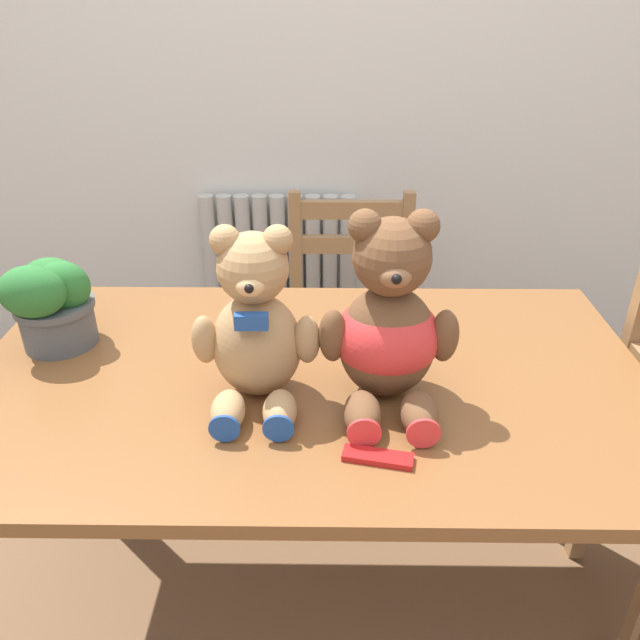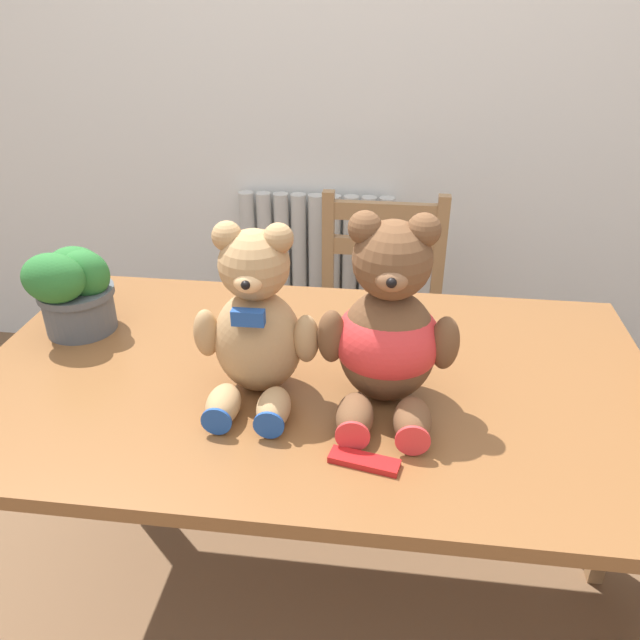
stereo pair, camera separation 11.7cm
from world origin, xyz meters
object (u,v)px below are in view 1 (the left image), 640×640
wooden_chair_behind (350,324)px  teddy_bear_right (388,328)px  potted_plant (52,301)px  teddy_bear_left (255,328)px  chocolate_bar (378,457)px

wooden_chair_behind → teddy_bear_right: (0.03, -0.86, 0.47)m
potted_plant → teddy_bear_left: bearing=-22.1°
wooden_chair_behind → teddy_bear_left: (-0.22, -0.86, 0.47)m
teddy_bear_right → chocolate_bar: size_ratio=3.13×
teddy_bear_right → chocolate_bar: (-0.03, -0.19, -0.14)m
wooden_chair_behind → teddy_bear_right: bearing=92.3°
wooden_chair_behind → teddy_bear_right: size_ratio=2.29×
teddy_bear_left → potted_plant: teddy_bear_left is taller
teddy_bear_right → chocolate_bar: bearing=81.6°
teddy_bear_left → teddy_bear_right: size_ratio=0.92×
wooden_chair_behind → teddy_bear_left: teddy_bear_left is taller
chocolate_bar → teddy_bear_left: bearing=139.3°
teddy_bear_left → chocolate_bar: teddy_bear_left is taller
teddy_bear_right → chocolate_bar: 0.24m
potted_plant → chocolate_bar: size_ratio=1.75×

